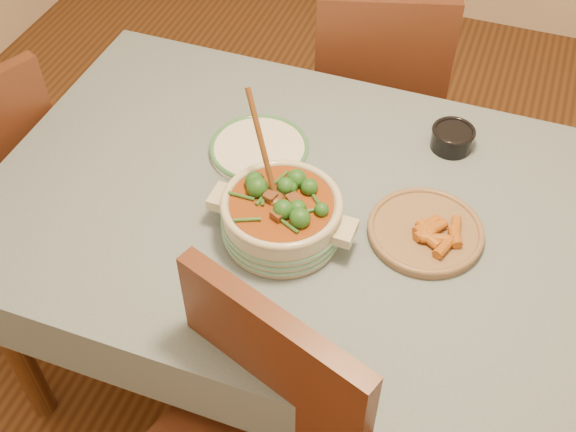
# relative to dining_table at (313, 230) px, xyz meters

# --- Properties ---
(floor) EXTENTS (4.50, 4.50, 0.00)m
(floor) POSITION_rel_dining_table_xyz_m (0.00, 0.00, -0.66)
(floor) COLOR #4B2915
(floor) RESTS_ON ground
(dining_table) EXTENTS (1.68, 1.08, 0.76)m
(dining_table) POSITION_rel_dining_table_xyz_m (0.00, 0.00, 0.00)
(dining_table) COLOR brown
(dining_table) RESTS_ON floor
(stew_casserole) EXTENTS (0.36, 0.29, 0.34)m
(stew_casserole) POSITION_rel_dining_table_xyz_m (-0.04, -0.12, 0.16)
(stew_casserole) COLOR beige
(stew_casserole) RESTS_ON dining_table
(white_plate) EXTENTS (0.28, 0.28, 0.02)m
(white_plate) POSITION_rel_dining_table_xyz_m (-0.21, 0.14, 0.10)
(white_plate) COLOR white
(white_plate) RESTS_ON dining_table
(condiment_bowl) EXTENTS (0.15, 0.15, 0.06)m
(condiment_bowl) POSITION_rel_dining_table_xyz_m (0.28, 0.34, 0.13)
(condiment_bowl) COLOR black
(condiment_bowl) RESTS_ON dining_table
(fried_plate) EXTENTS (0.30, 0.30, 0.05)m
(fried_plate) POSITION_rel_dining_table_xyz_m (0.28, 0.00, 0.11)
(fried_plate) COLOR #916E50
(fried_plate) RESTS_ON dining_table
(chair_far) EXTENTS (0.54, 0.54, 0.94)m
(chair_far) POSITION_rel_dining_table_xyz_m (-0.04, 0.83, -0.13)
(chair_far) COLOR #542B19
(chair_far) RESTS_ON floor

